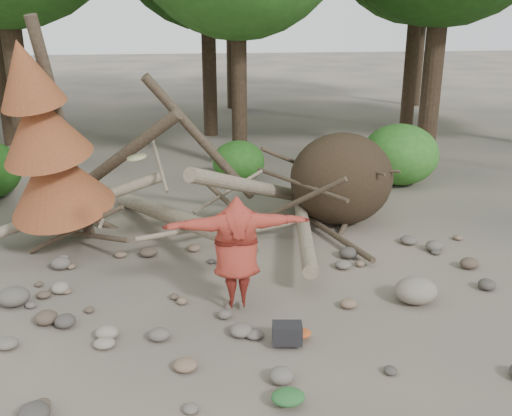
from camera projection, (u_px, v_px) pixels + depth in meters
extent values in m
plane|color=#514C44|center=(246.00, 337.00, 8.04)|extent=(120.00, 120.00, 0.00)
ellipsoid|color=#332619|center=(341.00, 179.00, 12.10)|extent=(2.20, 1.87, 1.98)
cylinder|color=gray|center=(172.00, 216.00, 11.19)|extent=(2.61, 5.11, 1.08)
cylinder|color=gray|center=(258.00, 188.00, 11.79)|extent=(3.18, 3.71, 1.90)
cylinder|color=brown|center=(110.00, 165.00, 11.59)|extent=(3.08, 1.91, 2.49)
cylinder|color=gray|center=(303.00, 223.00, 11.42)|extent=(1.13, 4.98, 0.43)
cylinder|color=brown|center=(202.00, 141.00, 11.91)|extent=(2.39, 1.03, 2.89)
cylinder|color=gray|center=(68.00, 209.00, 11.15)|extent=(3.71, 0.86, 1.20)
cylinder|color=#4C3F30|center=(93.00, 236.00, 10.88)|extent=(1.52, 1.70, 0.49)
cylinder|color=gray|center=(229.00, 191.00, 11.93)|extent=(1.57, 0.85, 0.69)
cylinder|color=#4C3F30|center=(299.00, 164.00, 12.48)|extent=(1.92, 1.25, 1.10)
cylinder|color=gray|center=(159.00, 163.00, 11.32)|extent=(0.37, 1.42, 0.85)
cylinder|color=#4C3F30|center=(336.00, 236.00, 11.29)|extent=(0.79, 2.54, 0.12)
cylinder|color=gray|center=(183.00, 231.00, 10.69)|extent=(1.78, 1.11, 0.29)
cylinder|color=#4C3F30|center=(63.00, 135.00, 10.49)|extent=(0.67, 1.13, 4.35)
cone|color=brown|center=(56.00, 177.00, 10.40)|extent=(2.06, 2.13, 1.86)
cone|color=brown|center=(41.00, 125.00, 9.87)|extent=(1.71, 1.78, 1.65)
cone|color=brown|center=(26.00, 73.00, 9.39)|extent=(1.23, 1.30, 1.41)
cylinder|color=#38281C|center=(8.00, 7.00, 14.80)|extent=(0.56, 0.56, 8.96)
cylinder|color=#38281C|center=(239.00, 42.00, 15.63)|extent=(0.44, 0.44, 7.14)
cylinder|color=#38281C|center=(208.00, 15.00, 20.02)|extent=(0.52, 0.52, 8.54)
cylinder|color=#38281C|center=(415.00, 21.00, 20.73)|extent=(0.50, 0.50, 8.12)
cylinder|color=#38281C|center=(232.00, 12.00, 26.08)|extent=(0.54, 0.54, 8.75)
cylinder|color=#38281C|center=(422.00, 22.00, 26.99)|extent=(0.46, 0.46, 7.84)
ellipsoid|color=#29661D|center=(239.00, 162.00, 15.27)|extent=(1.40, 1.40, 1.12)
ellipsoid|color=#347925|center=(400.00, 154.00, 15.02)|extent=(2.00, 2.00, 1.60)
imported|color=maroon|center=(237.00, 252.00, 8.50)|extent=(2.16, 0.59, 1.75)
cylinder|color=#938F5D|center=(137.00, 157.00, 8.20)|extent=(0.31, 0.31, 0.09)
cube|color=black|center=(287.00, 337.00, 7.78)|extent=(0.44, 0.33, 0.27)
ellipsoid|color=#255D29|center=(288.00, 400.00, 6.61)|extent=(0.40, 0.33, 0.15)
ellipsoid|color=#AE481D|center=(300.00, 336.00, 7.95)|extent=(0.31, 0.25, 0.11)
ellipsoid|color=gray|center=(416.00, 291.00, 8.95)|extent=(0.67, 0.60, 0.40)
ellipsoid|color=#5B554C|center=(13.00, 297.00, 8.87)|extent=(0.50, 0.45, 0.30)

